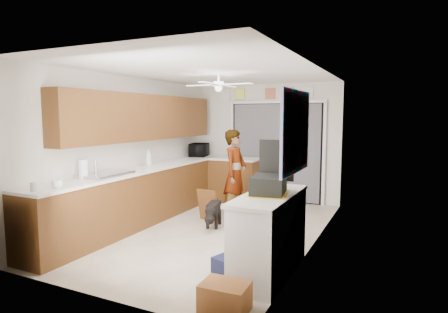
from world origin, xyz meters
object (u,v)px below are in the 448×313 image
(navy_crate, at_px, (232,267))
(man, at_px, (235,174))
(suitcase, at_px, (269,185))
(dog, at_px, (214,213))
(paper_towel_roll, at_px, (83,169))
(microwave, at_px, (199,150))
(cardboard_box, at_px, (225,297))
(soap_bottle, at_px, (149,157))
(cup, at_px, (57,184))

(navy_crate, relative_size, man, 0.24)
(suitcase, relative_size, dog, 0.84)
(paper_towel_roll, bearing_deg, microwave, 89.04)
(suitcase, relative_size, man, 0.31)
(cardboard_box, xyz_separation_m, dog, (-1.33, 2.37, 0.09))
(soap_bottle, bearing_deg, navy_crate, -35.16)
(soap_bottle, height_order, dog, soap_bottle)
(navy_crate, height_order, man, man)
(cup, xyz_separation_m, navy_crate, (2.15, 0.50, -0.88))
(paper_towel_roll, xyz_separation_m, dog, (1.31, 1.50, -0.85))
(cardboard_box, bearing_deg, dog, 119.30)
(paper_towel_roll, bearing_deg, cardboard_box, -18.17)
(soap_bottle, relative_size, navy_crate, 0.83)
(cardboard_box, bearing_deg, microwave, 122.03)
(soap_bottle, distance_m, man, 1.58)
(microwave, relative_size, soap_bottle, 1.66)
(microwave, distance_m, cup, 3.93)
(dog, bearing_deg, cardboard_box, -75.38)
(man, relative_size, dog, 2.75)
(soap_bottle, xyz_separation_m, man, (1.40, 0.67, -0.30))
(soap_bottle, height_order, cup, soap_bottle)
(paper_towel_roll, distance_m, man, 2.62)
(paper_towel_roll, bearing_deg, suitcase, 3.29)
(navy_crate, bearing_deg, paper_towel_roll, 176.33)
(microwave, height_order, cup, microwave)
(cardboard_box, distance_m, man, 3.39)
(microwave, bearing_deg, soap_bottle, 162.97)
(microwave, bearing_deg, navy_crate, -160.30)
(cup, xyz_separation_m, man, (1.15, 2.87, -0.20))
(soap_bottle, relative_size, man, 0.20)
(microwave, bearing_deg, cardboard_box, -162.60)
(navy_crate, bearing_deg, cup, -166.81)
(suitcase, xyz_separation_m, navy_crate, (-0.32, -0.31, -0.93))
(dog, bearing_deg, man, 69.65)
(dog, bearing_deg, microwave, 110.76)
(soap_bottle, height_order, man, man)
(cup, height_order, dog, cup)
(navy_crate, bearing_deg, dog, 123.10)
(soap_bottle, xyz_separation_m, dog, (1.33, -0.04, -0.87))
(paper_towel_roll, relative_size, suitcase, 0.56)
(soap_bottle, height_order, paper_towel_roll, soap_bottle)
(suitcase, height_order, dog, suitcase)
(suitcase, xyz_separation_m, man, (-1.33, 2.06, -0.25))
(navy_crate, relative_size, dog, 0.65)
(paper_towel_roll, xyz_separation_m, man, (1.38, 2.21, -0.28))
(cup, distance_m, dog, 2.53)
(paper_towel_roll, height_order, navy_crate, paper_towel_roll)
(cup, xyz_separation_m, suitcase, (2.47, 0.81, 0.05))
(cup, xyz_separation_m, paper_towel_roll, (-0.24, 0.66, 0.09))
(navy_crate, bearing_deg, microwave, 124.33)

